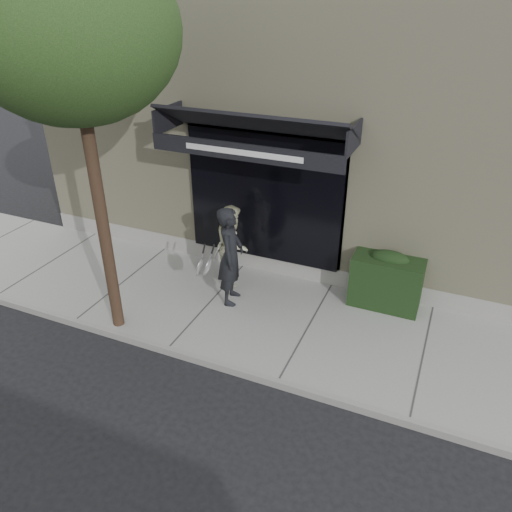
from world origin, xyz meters
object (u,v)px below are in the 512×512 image
at_px(pedestrian_front, 230,256).
at_px(pedestrian_back, 233,244).
at_px(street_tree, 71,32).
at_px(hedge, 387,280).

bearing_deg(pedestrian_front, pedestrian_back, 112.68).
bearing_deg(pedestrian_front, street_tree, -135.86).
relative_size(street_tree, pedestrian_front, 3.22).
height_order(hedge, pedestrian_back, pedestrian_back).
bearing_deg(pedestrian_back, hedge, 6.23).
distance_m(street_tree, pedestrian_front, 4.45).
distance_m(pedestrian_front, pedestrian_back, 0.78).
relative_size(hedge, street_tree, 0.21).
distance_m(hedge, pedestrian_back, 3.08).
bearing_deg(hedge, pedestrian_back, -173.77).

